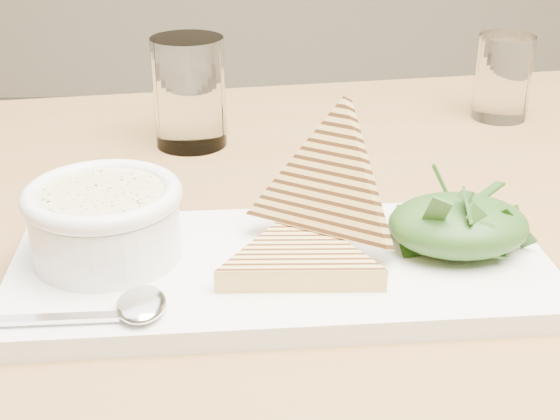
{
  "coord_description": "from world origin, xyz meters",
  "views": [
    {
      "loc": [
        -0.3,
        -0.55,
        1.09
      ],
      "look_at": [
        -0.27,
        -0.0,
        0.83
      ],
      "focal_mm": 50.0,
      "sensor_mm": 36.0,
      "label": 1
    }
  ],
  "objects_px": {
    "table_top": "(347,249)",
    "glass_near": "(189,92)",
    "soup_bowl": "(106,230)",
    "glass_far": "(503,77)",
    "platter": "(281,269)"
  },
  "relations": [
    {
      "from": "glass_near",
      "to": "glass_far",
      "type": "distance_m",
      "value": 0.38
    },
    {
      "from": "platter",
      "to": "glass_far",
      "type": "xyz_separation_m",
      "value": [
        0.29,
        0.38,
        0.04
      ]
    },
    {
      "from": "platter",
      "to": "soup_bowl",
      "type": "height_order",
      "value": "soup_bowl"
    },
    {
      "from": "table_top",
      "to": "glass_near",
      "type": "relative_size",
      "value": 11.09
    },
    {
      "from": "table_top",
      "to": "glass_far",
      "type": "bearing_deg",
      "value": 52.9
    },
    {
      "from": "platter",
      "to": "soup_bowl",
      "type": "bearing_deg",
      "value": 174.78
    },
    {
      "from": "glass_far",
      "to": "glass_near",
      "type": "bearing_deg",
      "value": -168.62
    },
    {
      "from": "table_top",
      "to": "soup_bowl",
      "type": "height_order",
      "value": "soup_bowl"
    },
    {
      "from": "platter",
      "to": "soup_bowl",
      "type": "relative_size",
      "value": 3.64
    },
    {
      "from": "glass_far",
      "to": "platter",
      "type": "bearing_deg",
      "value": -127.21
    },
    {
      "from": "table_top",
      "to": "glass_near",
      "type": "distance_m",
      "value": 0.28
    },
    {
      "from": "platter",
      "to": "soup_bowl",
      "type": "xyz_separation_m",
      "value": [
        -0.13,
        0.01,
        0.03
      ]
    },
    {
      "from": "platter",
      "to": "soup_bowl",
      "type": "distance_m",
      "value": 0.14
    },
    {
      "from": "platter",
      "to": "glass_near",
      "type": "xyz_separation_m",
      "value": [
        -0.09,
        0.3,
        0.05
      ]
    },
    {
      "from": "soup_bowl",
      "to": "glass_near",
      "type": "xyz_separation_m",
      "value": [
        0.05,
        0.29,
        0.02
      ]
    }
  ]
}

